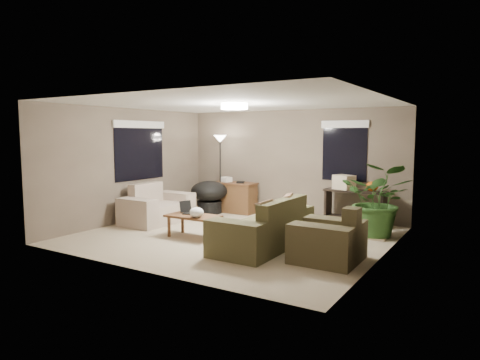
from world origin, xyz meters
The scene contains 20 objects.
room_shell centered at (0.00, 0.00, 1.25)m, with size 5.50×5.50×5.50m.
main_sofa centered at (0.91, -0.42, 0.29)m, with size 0.95×2.20×0.85m.
throw_pillows centered at (1.16, -0.42, 0.65)m, with size 0.36×1.38×0.47m.
loveseat centered at (-2.14, 0.17, 0.30)m, with size 0.90×1.60×0.85m.
armchair centered at (2.10, -0.64, 0.30)m, with size 0.95×1.00×0.85m.
coffee_table centered at (-0.59, -0.52, 0.36)m, with size 1.00×0.55×0.42m.
laptop centered at (-0.76, -0.42, 0.48)m, with size 0.43×0.34×0.24m.
plastic_bag centered at (-0.39, -0.67, 0.51)m, with size 0.27×0.24×0.19m, color white.
desk centered at (-1.32, 2.08, 0.38)m, with size 1.10×0.50×0.75m.
desk_papers centered at (-1.47, 2.07, 0.80)m, with size 0.73×0.32×0.12m.
console_table centered at (1.66, 2.18, 0.44)m, with size 1.30×0.40×0.75m.
pumpkin centered at (2.01, 2.18, 0.85)m, with size 0.24×0.24×0.20m, color orange.
cardboard_box centered at (1.41, 2.18, 0.90)m, with size 0.41×0.31×0.31m, color beige.
papasan_chair centered at (-1.79, 1.67, 0.47)m, with size 0.95×0.95×0.80m.
floor_lamp centered at (-1.69, 2.00, 1.60)m, with size 0.32×0.32×1.91m.
ceiling_fixture centered at (0.00, 0.00, 2.44)m, with size 0.50×0.50×0.10m, color white.
houseplant centered at (2.36, 1.32, 0.55)m, with size 1.27×1.41×1.10m, color #2D5923.
cat_scratching_post centered at (2.40, 1.15, 0.21)m, with size 0.32×0.32×0.50m.
window_left centered at (-2.73, 0.30, 1.78)m, with size 0.05×1.56×1.33m.
window_back centered at (1.30, 2.48, 1.79)m, with size 1.06×0.05×1.33m.
Camera 1 is at (4.29, -6.76, 1.91)m, focal length 32.00 mm.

